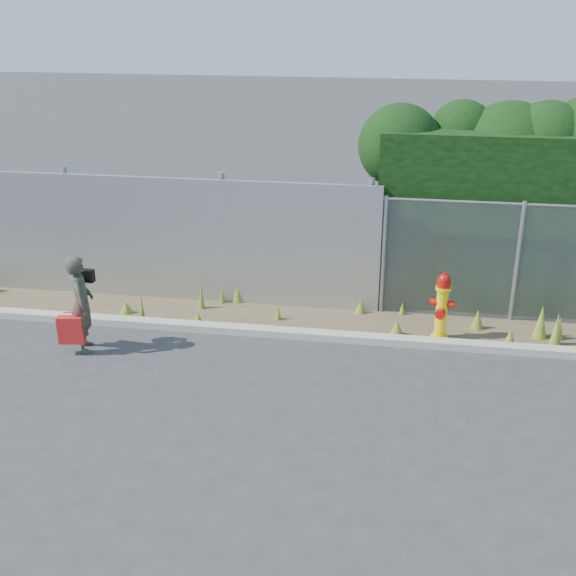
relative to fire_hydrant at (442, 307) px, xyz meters
The scene contains 8 objects.
ground 2.94m from the fire_hydrant, 134.01° to the right, with size 80.00×80.00×0.00m, color #323133.
curb 2.08m from the fire_hydrant, behind, with size 16.00×0.22×0.12m, color #A3A093.
weed_strip 1.30m from the fire_hydrant, 161.59° to the left, with size 16.00×1.30×0.55m.
corrugated_fence 5.36m from the fire_hydrant, 169.97° to the left, with size 8.50×0.21×2.30m.
fire_hydrant is the anchor object (origin of this frame).
woman 5.49m from the fire_hydrant, 167.41° to the right, with size 0.55×0.36×1.51m, color #0D583F.
red_tote_bag 5.65m from the fire_hydrant, 165.81° to the right, with size 0.38×0.14×0.50m.
black_shoulder_bag 5.46m from the fire_hydrant, 169.56° to the right, with size 0.26×0.11×0.19m.
Camera 1 is at (1.27, -8.39, 5.06)m, focal length 45.00 mm.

